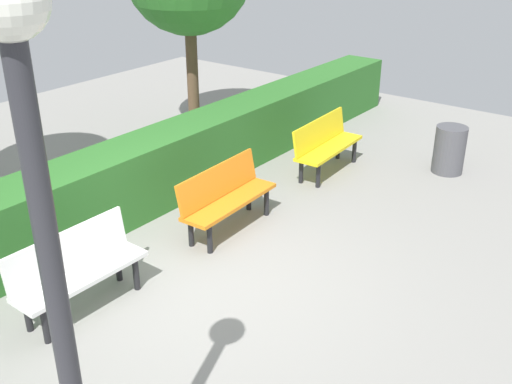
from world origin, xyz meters
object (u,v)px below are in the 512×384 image
bench_white (77,268)px  bench_yellow (325,143)px  lamp_post (41,205)px  trash_bin (449,150)px  bench_orange (226,195)px

bench_white → bench_yellow: bearing=179.0°
bench_white → lamp_post: bearing=54.6°
lamp_post → trash_bin: (-7.62, -0.63, -2.21)m
bench_yellow → trash_bin: size_ratio=2.04×
bench_yellow → trash_bin: bearing=123.5°
bench_orange → trash_bin: bench_orange is taller
lamp_post → trash_bin: size_ratio=4.86×
bench_orange → lamp_post: size_ratio=0.42×
bench_yellow → lamp_post: 7.15m
bench_white → lamp_post: lamp_post is taller
bench_orange → trash_bin: 3.97m
trash_bin → bench_orange: bearing=-24.1°
lamp_post → bench_orange: bearing=-150.6°
lamp_post → bench_yellow: bearing=-160.9°
bench_orange → trash_bin: size_ratio=2.05×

